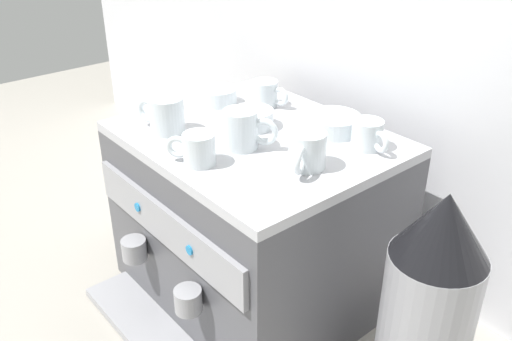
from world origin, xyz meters
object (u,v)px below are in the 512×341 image
at_px(ceramic_cup_0, 368,135).
at_px(ceramic_bowl_1, 333,124).
at_px(ceramic_bowl_2, 218,96).
at_px(ceramic_cup_5, 307,151).
at_px(ceramic_cup_4, 197,149).
at_px(ceramic_cup_2, 243,129).
at_px(ceramic_cup_1, 165,115).
at_px(coffee_grinder, 429,304).
at_px(espresso_machine, 254,218).
at_px(ceramic_bowl_0, 252,119).
at_px(milk_pitcher, 149,204).
at_px(ceramic_cup_3, 266,94).

relative_size(ceramic_cup_0, ceramic_bowl_1, 0.81).
height_order(ceramic_bowl_1, ceramic_bowl_2, same).
xyz_separation_m(ceramic_cup_5, ceramic_bowl_1, (-0.08, 0.16, -0.02)).
bearing_deg(ceramic_cup_4, ceramic_bowl_1, 78.58).
distance_m(ceramic_cup_0, ceramic_bowl_1, 0.11).
distance_m(ceramic_cup_0, ceramic_cup_2, 0.26).
relative_size(ceramic_cup_1, coffee_grinder, 0.25).
bearing_deg(coffee_grinder, ceramic_cup_5, -167.23).
relative_size(espresso_machine, ceramic_bowl_2, 6.30).
height_order(ceramic_bowl_1, coffee_grinder, coffee_grinder).
bearing_deg(ceramic_cup_2, ceramic_cup_5, 14.65).
distance_m(espresso_machine, ceramic_cup_2, 0.27).
bearing_deg(espresso_machine, ceramic_bowl_2, 165.42).
bearing_deg(espresso_machine, coffee_grinder, 5.28).
bearing_deg(ceramic_cup_1, ceramic_bowl_0, 57.74).
bearing_deg(ceramic_bowl_0, ceramic_cup_5, -11.57).
bearing_deg(milk_pitcher, ceramic_bowl_2, 25.58).
distance_m(ceramic_cup_2, coffee_grinder, 0.49).
relative_size(ceramic_bowl_2, coffee_grinder, 0.20).
height_order(ceramic_cup_0, ceramic_cup_1, ceramic_cup_1).
relative_size(ceramic_cup_0, ceramic_cup_2, 0.93).
height_order(ceramic_cup_2, ceramic_cup_4, ceramic_cup_2).
bearing_deg(ceramic_cup_0, ceramic_cup_4, -118.66).
height_order(ceramic_cup_1, ceramic_bowl_1, ceramic_cup_1).
bearing_deg(ceramic_bowl_0, coffee_grinder, 1.96).
bearing_deg(ceramic_cup_0, coffee_grinder, -20.86).
distance_m(ceramic_cup_2, ceramic_cup_5, 0.15).
bearing_deg(ceramic_bowl_2, ceramic_cup_3, 41.36).
bearing_deg(ceramic_cup_3, coffee_grinder, -9.04).
bearing_deg(ceramic_bowl_2, ceramic_cup_5, -10.73).
height_order(ceramic_bowl_2, coffee_grinder, coffee_grinder).
bearing_deg(milk_pitcher, ceramic_bowl_1, 20.80).
bearing_deg(ceramic_cup_1, ceramic_cup_4, -11.17).
bearing_deg(ceramic_cup_2, ceramic_cup_3, 127.82).
distance_m(espresso_machine, coffee_grinder, 0.45).
height_order(ceramic_cup_4, ceramic_bowl_0, ceramic_cup_4).
height_order(ceramic_cup_5, ceramic_bowl_2, ceramic_cup_5).
distance_m(ceramic_cup_2, ceramic_bowl_0, 0.11).
xyz_separation_m(ceramic_cup_1, ceramic_bowl_1, (0.24, 0.28, -0.02)).
height_order(espresso_machine, ceramic_cup_5, ceramic_cup_5).
bearing_deg(ceramic_cup_4, ceramic_cup_1, 168.83).
distance_m(ceramic_cup_2, ceramic_bowl_1, 0.21).
distance_m(ceramic_bowl_0, milk_pitcher, 0.55).
bearing_deg(ceramic_bowl_2, ceramic_bowl_0, -9.63).
xyz_separation_m(ceramic_bowl_0, ceramic_bowl_2, (-0.17, 0.03, -0.00)).
xyz_separation_m(ceramic_cup_3, ceramic_cup_4, (0.15, -0.30, 0.00)).
xyz_separation_m(espresso_machine, ceramic_cup_2, (0.03, -0.06, 0.26)).
height_order(ceramic_cup_0, milk_pitcher, ceramic_cup_0).
height_order(ceramic_cup_3, ceramic_bowl_2, ceramic_cup_3).
bearing_deg(ceramic_bowl_1, ceramic_cup_0, -4.09).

